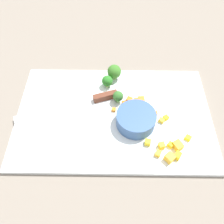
# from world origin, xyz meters

# --- Properties ---
(ground_plane) EXTENTS (4.00, 4.00, 0.00)m
(ground_plane) POSITION_xyz_m (0.00, 0.00, 0.00)
(ground_plane) COLOR gray
(cutting_board) EXTENTS (0.51, 0.32, 0.01)m
(cutting_board) POSITION_xyz_m (0.00, 0.00, 0.01)
(cutting_board) COLOR white
(cutting_board) RESTS_ON ground_plane
(prep_bowl) EXTENTS (0.10, 0.10, 0.04)m
(prep_bowl) POSITION_xyz_m (0.06, -0.03, 0.03)
(prep_bowl) COLOR #37588A
(prep_bowl) RESTS_ON cutting_board
(chef_knife) EXTENTS (0.27, 0.11, 0.02)m
(chef_knife) POSITION_xyz_m (-0.08, 0.04, 0.02)
(chef_knife) COLOR silver
(chef_knife) RESTS_ON cutting_board
(carrot_dice_0) EXTENTS (0.01, 0.01, 0.01)m
(carrot_dice_0) POSITION_xyz_m (0.11, 0.00, 0.02)
(carrot_dice_0) COLOR orange
(carrot_dice_0) RESTS_ON cutting_board
(carrot_dice_1) EXTENTS (0.02, 0.02, 0.01)m
(carrot_dice_1) POSITION_xyz_m (0.04, 0.04, 0.02)
(carrot_dice_1) COLOR orange
(carrot_dice_1) RESTS_ON cutting_board
(carrot_dice_2) EXTENTS (0.01, 0.01, 0.01)m
(carrot_dice_2) POSITION_xyz_m (0.03, 0.03, 0.02)
(carrot_dice_2) COLOR orange
(carrot_dice_2) RESTS_ON cutting_board
(carrot_dice_3) EXTENTS (0.02, 0.02, 0.02)m
(carrot_dice_3) POSITION_xyz_m (0.07, 0.04, 0.02)
(carrot_dice_3) COLOR orange
(carrot_dice_3) RESTS_ON cutting_board
(carrot_dice_4) EXTENTS (0.01, 0.01, 0.01)m
(carrot_dice_4) POSITION_xyz_m (0.00, 0.01, 0.02)
(carrot_dice_4) COLOR orange
(carrot_dice_4) RESTS_ON cutting_board
(carrot_dice_5) EXTENTS (0.02, 0.02, 0.02)m
(carrot_dice_5) POSITION_xyz_m (0.06, 0.03, 0.02)
(carrot_dice_5) COLOR orange
(carrot_dice_5) RESTS_ON cutting_board
(pepper_dice_0) EXTENTS (0.02, 0.02, 0.01)m
(pepper_dice_0) POSITION_xyz_m (0.14, -0.09, 0.02)
(pepper_dice_0) COLOR yellow
(pepper_dice_0) RESTS_ON cutting_board
(pepper_dice_1) EXTENTS (0.03, 0.03, 0.02)m
(pepper_dice_1) POSITION_xyz_m (0.13, -0.13, 0.02)
(pepper_dice_1) COLOR yellow
(pepper_dice_1) RESTS_ON cutting_board
(pepper_dice_2) EXTENTS (0.02, 0.02, 0.01)m
(pepper_dice_2) POSITION_xyz_m (0.08, -0.09, 0.02)
(pepper_dice_2) COLOR yellow
(pepper_dice_2) RESTS_ON cutting_board
(pepper_dice_3) EXTENTS (0.02, 0.02, 0.01)m
(pepper_dice_3) POSITION_xyz_m (0.13, -0.01, 0.02)
(pepper_dice_3) COLOR yellow
(pepper_dice_3) RESTS_ON cutting_board
(pepper_dice_4) EXTENTS (0.02, 0.02, 0.01)m
(pepper_dice_4) POSITION_xyz_m (0.12, -0.02, 0.02)
(pepper_dice_4) COLOR yellow
(pepper_dice_4) RESTS_ON cutting_board
(pepper_dice_5) EXTENTS (0.02, 0.02, 0.01)m
(pepper_dice_5) POSITION_xyz_m (0.18, -0.07, 0.02)
(pepper_dice_5) COLOR yellow
(pepper_dice_5) RESTS_ON cutting_board
(pepper_dice_6) EXTENTS (0.03, 0.03, 0.02)m
(pepper_dice_6) POSITION_xyz_m (0.15, -0.09, 0.02)
(pepper_dice_6) COLOR yellow
(pepper_dice_6) RESTS_ON cutting_board
(pepper_dice_7) EXTENTS (0.02, 0.02, 0.02)m
(pepper_dice_7) POSITION_xyz_m (0.11, -0.09, 0.02)
(pepper_dice_7) COLOR yellow
(pepper_dice_7) RESTS_ON cutting_board
(pepper_dice_8) EXTENTS (0.02, 0.02, 0.01)m
(pepper_dice_8) POSITION_xyz_m (0.15, -0.12, 0.02)
(pepper_dice_8) COLOR yellow
(pepper_dice_8) RESTS_ON cutting_board
(pepper_dice_9) EXTENTS (0.02, 0.02, 0.01)m
(pepper_dice_9) POSITION_xyz_m (0.10, -0.11, 0.02)
(pepper_dice_9) COLOR yellow
(pepper_dice_9) RESTS_ON cutting_board
(broccoli_floret_0) EXTENTS (0.03, 0.03, 0.04)m
(broccoli_floret_0) POSITION_xyz_m (0.01, 0.04, 0.03)
(broccoli_floret_0) COLOR #83B55E
(broccoli_floret_0) RESTS_ON cutting_board
(broccoli_floret_1) EXTENTS (0.03, 0.03, 0.04)m
(broccoli_floret_1) POSITION_xyz_m (-0.02, 0.10, 0.03)
(broccoli_floret_1) COLOR #93C15A
(broccoli_floret_1) RESTS_ON cutting_board
(broccoli_floret_2) EXTENTS (0.04, 0.04, 0.05)m
(broccoli_floret_2) POSITION_xyz_m (-0.00, 0.13, 0.04)
(broccoli_floret_2) COLOR #91B26B
(broccoli_floret_2) RESTS_ON cutting_board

